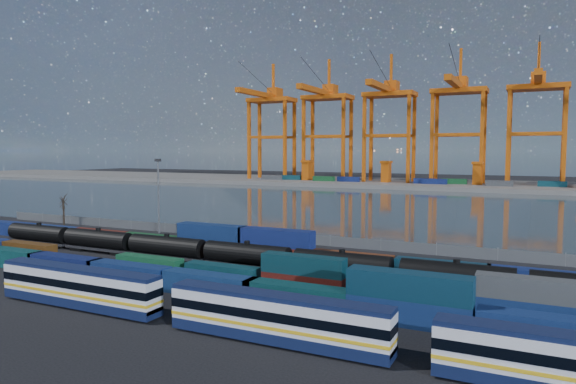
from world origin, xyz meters
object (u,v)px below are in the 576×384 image
at_px(passenger_train, 276,319).
at_px(tanker_string, 292,260).
at_px(bare_tree, 64,210).
at_px(gantry_cranes, 423,103).

bearing_deg(passenger_train, tanker_string, 112.04).
bearing_deg(passenger_train, bare_tree, 150.51).
xyz_separation_m(tanker_string, bare_tree, (-73.10, 21.95, 1.56)).
height_order(passenger_train, tanker_string, passenger_train).
distance_m(passenger_train, gantry_cranes, 229.93).
bearing_deg(gantry_cranes, passenger_train, -82.15).
relative_size(tanker_string, gantry_cranes, 0.61).
distance_m(passenger_train, bare_tree, 95.70).
relative_size(passenger_train, bare_tree, 9.67).
distance_m(tanker_string, bare_tree, 76.34).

